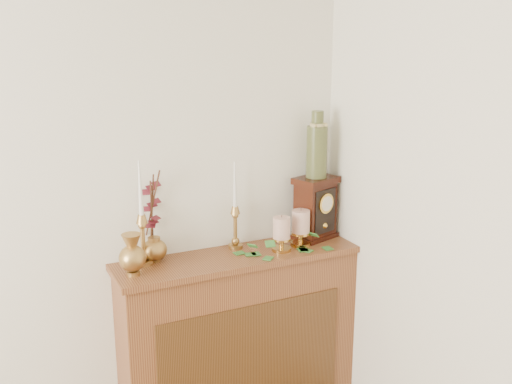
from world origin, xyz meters
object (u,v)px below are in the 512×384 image
candlestick_center (235,220)px  ceramic_vase (317,148)px  candlestick_left (142,231)px  ginger_jar (152,219)px  mantel_clock (316,208)px  bud_vase (132,255)px

candlestick_center → ceramic_vase: ceramic_vase is taller
candlestick_left → ceramic_vase: ceramic_vase is taller
candlestick_left → ceramic_vase: 0.97m
ginger_jar → ceramic_vase: 0.91m
candlestick_center → mantel_clock: candlestick_center is taller
ceramic_vase → candlestick_center: bearing=175.6°
candlestick_left → bud_vase: (-0.08, -0.11, -0.07)m
ceramic_vase → candlestick_left: bearing=179.1°
mantel_clock → bud_vase: bearing=167.1°
candlestick_left → candlestick_center: candlestick_left is taller
candlestick_left → bud_vase: candlestick_left is taller
mantel_clock → ceramic_vase: 0.32m
mantel_clock → ceramic_vase: ceramic_vase is taller
ginger_jar → ceramic_vase: (0.86, -0.07, 0.28)m
candlestick_center → bud_vase: bearing=-166.8°
bud_vase → mantel_clock: mantel_clock is taller
candlestick_center → mantel_clock: (0.44, -0.04, 0.02)m
bud_vase → ginger_jar: bearing=48.9°
bud_vase → ceramic_vase: ceramic_vase is taller
candlestick_left → bud_vase: size_ratio=2.55×
candlestick_center → ceramic_vase: bearing=-4.4°
candlestick_left → ginger_jar: bearing=39.6°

